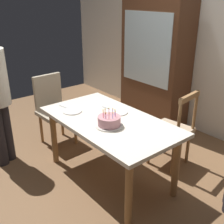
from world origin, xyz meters
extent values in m
plane|color=brown|center=(0.00, 0.00, 0.00)|extent=(6.40, 6.40, 0.00)
cube|color=silver|center=(0.00, 1.85, 1.30)|extent=(6.40, 0.10, 2.60)
cube|color=silver|center=(0.00, 0.00, 0.71)|extent=(1.54, 0.84, 0.04)
cylinder|color=#9E7042|center=(-0.67, -0.32, 0.34)|extent=(0.07, 0.07, 0.69)
cylinder|color=#9E7042|center=(0.67, -0.32, 0.34)|extent=(0.07, 0.07, 0.69)
cylinder|color=#9E7042|center=(-0.67, 0.32, 0.34)|extent=(0.07, 0.07, 0.69)
cylinder|color=#9E7042|center=(0.67, 0.32, 0.34)|extent=(0.07, 0.07, 0.69)
cylinder|color=silver|center=(0.13, -0.10, 0.73)|extent=(0.28, 0.28, 0.01)
cylinder|color=#D18C93|center=(0.13, -0.10, 0.79)|extent=(0.23, 0.23, 0.09)
cylinder|color=#4C7FE5|center=(0.19, -0.10, 0.86)|extent=(0.01, 0.01, 0.05)
sphere|color=#FFC64C|center=(0.19, -0.10, 0.89)|extent=(0.01, 0.01, 0.01)
cylinder|color=#D872CC|center=(0.18, -0.06, 0.86)|extent=(0.01, 0.01, 0.05)
sphere|color=#FFC64C|center=(0.18, -0.06, 0.89)|extent=(0.01, 0.01, 0.01)
cylinder|color=#4C7FE5|center=(0.14, -0.04, 0.86)|extent=(0.01, 0.01, 0.05)
sphere|color=#FFC64C|center=(0.14, -0.04, 0.89)|extent=(0.01, 0.01, 0.01)
cylinder|color=#D872CC|center=(0.11, -0.04, 0.86)|extent=(0.01, 0.01, 0.05)
sphere|color=#FFC64C|center=(0.11, -0.04, 0.89)|extent=(0.01, 0.01, 0.01)
cylinder|color=#D872CC|center=(0.08, -0.06, 0.86)|extent=(0.01, 0.01, 0.05)
sphere|color=#FFC64C|center=(0.08, -0.06, 0.89)|extent=(0.01, 0.01, 0.01)
cylinder|color=#F2994C|center=(0.06, -0.10, 0.86)|extent=(0.01, 0.01, 0.05)
sphere|color=#FFC64C|center=(0.06, -0.10, 0.89)|extent=(0.01, 0.01, 0.01)
cylinder|color=#D872CC|center=(0.07, -0.13, 0.86)|extent=(0.01, 0.01, 0.05)
sphere|color=#FFC64C|center=(0.07, -0.13, 0.89)|extent=(0.01, 0.01, 0.01)
cylinder|color=#E54C4C|center=(0.11, -0.16, 0.86)|extent=(0.01, 0.01, 0.05)
sphere|color=#FFC64C|center=(0.11, -0.16, 0.89)|extent=(0.01, 0.01, 0.01)
cylinder|color=#D872CC|center=(0.15, -0.16, 0.86)|extent=(0.01, 0.01, 0.05)
sphere|color=#FFC64C|center=(0.15, -0.16, 0.89)|extent=(0.01, 0.01, 0.01)
cylinder|color=#E54C4C|center=(0.18, -0.14, 0.86)|extent=(0.01, 0.01, 0.05)
sphere|color=#FFC64C|center=(0.18, -0.14, 0.89)|extent=(0.01, 0.01, 0.01)
cylinder|color=white|center=(-0.42, -0.19, 0.73)|extent=(0.22, 0.22, 0.01)
cylinder|color=white|center=(-0.08, 0.19, 0.73)|extent=(0.22, 0.22, 0.01)
cube|color=silver|center=(-0.58, -0.19, 0.73)|extent=(0.18, 0.04, 0.01)
cube|color=silver|center=(-0.24, 0.18, 0.73)|extent=(0.18, 0.05, 0.01)
cube|color=tan|center=(0.23, 0.74, 0.45)|extent=(0.50, 0.50, 0.05)
cylinder|color=#9E7042|center=(0.04, 0.88, 0.21)|extent=(0.04, 0.04, 0.42)
cylinder|color=#9E7042|center=(0.09, 0.55, 0.21)|extent=(0.04, 0.04, 0.42)
cylinder|color=#9E7042|center=(0.38, 0.93, 0.21)|extent=(0.04, 0.04, 0.42)
cylinder|color=#9E7042|center=(0.43, 0.60, 0.21)|extent=(0.04, 0.04, 0.42)
cylinder|color=#9E7042|center=(0.41, 0.95, 0.70)|extent=(0.04, 0.04, 0.50)
cylinder|color=#9E7042|center=(0.46, 0.59, 0.70)|extent=(0.04, 0.04, 0.50)
cube|color=#9E7042|center=(0.43, 0.77, 0.92)|extent=(0.10, 0.40, 0.06)
cube|color=tan|center=(-1.07, -0.05, 0.45)|extent=(0.46, 0.46, 0.05)
cylinder|color=#9E7042|center=(-0.89, -0.21, 0.21)|extent=(0.04, 0.04, 0.42)
cylinder|color=#9E7042|center=(-0.91, 0.13, 0.21)|extent=(0.04, 0.04, 0.42)
cylinder|color=#9E7042|center=(-1.23, -0.23, 0.21)|extent=(0.04, 0.04, 0.42)
cylinder|color=#9E7042|center=(-1.25, 0.11, 0.21)|extent=(0.04, 0.04, 0.42)
cube|color=tan|center=(-1.27, -0.06, 0.70)|extent=(0.07, 0.40, 0.50)
cylinder|color=#262328|center=(-1.11, -0.74, 0.38)|extent=(0.14, 0.14, 0.77)
cube|color=#56331E|center=(-0.80, 1.56, 0.95)|extent=(1.10, 0.44, 1.90)
cube|color=silver|center=(-0.80, 1.34, 1.20)|extent=(0.94, 0.01, 1.04)
camera|label=1|loc=(2.07, -1.65, 1.94)|focal=44.38mm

